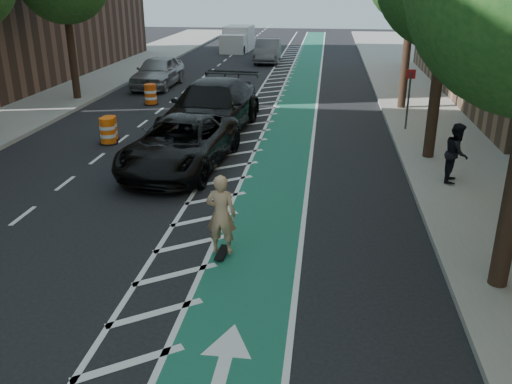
% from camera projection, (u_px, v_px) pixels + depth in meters
% --- Properties ---
extents(ground, '(120.00, 120.00, 0.00)m').
position_uv_depth(ground, '(106.00, 270.00, 11.35)').
color(ground, black).
rests_on(ground, ground).
extents(bike_lane, '(2.00, 90.00, 0.01)m').
position_uv_depth(bike_lane, '(286.00, 142.00, 20.22)').
color(bike_lane, '#18574B').
rests_on(bike_lane, ground).
extents(buffer_strip, '(1.40, 90.00, 0.01)m').
position_uv_depth(buffer_strip, '(246.00, 141.00, 20.40)').
color(buffer_strip, silver).
rests_on(buffer_strip, ground).
extents(sidewalk_right, '(5.00, 90.00, 0.15)m').
position_uv_depth(sidewalk_right, '(466.00, 147.00, 19.42)').
color(sidewalk_right, gray).
rests_on(sidewalk_right, ground).
extents(curb_right, '(0.12, 90.00, 0.16)m').
position_uv_depth(curb_right, '(397.00, 144.00, 19.71)').
color(curb_right, gray).
rests_on(curb_right, ground).
extents(curb_left, '(0.12, 90.00, 0.16)m').
position_uv_depth(curb_left, '(32.00, 131.00, 21.39)').
color(curb_left, gray).
rests_on(curb_left, ground).
extents(sign_post, '(0.35, 0.08, 2.47)m').
position_uv_depth(sign_post, '(408.00, 99.00, 21.02)').
color(sign_post, '#4C4C4C').
rests_on(sign_post, ground).
extents(skateboard, '(0.24, 0.72, 0.10)m').
position_uv_depth(skateboard, '(222.00, 252.00, 11.92)').
color(skateboard, black).
rests_on(skateboard, ground).
extents(skateboarder, '(0.67, 0.46, 1.80)m').
position_uv_depth(skateboarder, '(221.00, 214.00, 11.59)').
color(skateboarder, tan).
rests_on(skateboarder, skateboard).
extents(suv_near, '(3.20, 6.01, 1.61)m').
position_uv_depth(suv_near, '(181.00, 144.00, 17.23)').
color(suv_near, black).
rests_on(suv_near, ground).
extents(suv_far, '(3.38, 7.06, 1.99)m').
position_uv_depth(suv_far, '(212.00, 108.00, 21.14)').
color(suv_far, black).
rests_on(suv_far, ground).
extents(car_silver, '(2.12, 5.03, 1.70)m').
position_uv_depth(car_silver, '(158.00, 72.00, 30.24)').
color(car_silver, '#929397').
rests_on(car_silver, ground).
extents(car_grey, '(1.83, 4.92, 1.61)m').
position_uv_depth(car_grey, '(268.00, 51.00, 39.36)').
color(car_grey, '#56575B').
rests_on(car_grey, ground).
extents(pedestrian, '(0.86, 0.99, 1.74)m').
position_uv_depth(pedestrian, '(456.00, 153.00, 15.60)').
color(pedestrian, black).
rests_on(pedestrian, sidewalk_right).
extents(box_truck, '(2.30, 4.83, 1.98)m').
position_uv_depth(box_truck, '(237.00, 40.00, 45.50)').
color(box_truck, silver).
rests_on(box_truck, ground).
extents(barrel_a, '(0.71, 0.71, 0.96)m').
position_uv_depth(barrel_a, '(108.00, 132.00, 19.91)').
color(barrel_a, '#FF630D').
rests_on(barrel_a, ground).
extents(barrel_b, '(0.66, 0.66, 0.90)m').
position_uv_depth(barrel_b, '(110.00, 129.00, 20.39)').
color(barrel_b, '#FF5E0D').
rests_on(barrel_b, ground).
extents(barrel_c, '(0.72, 0.72, 0.98)m').
position_uv_depth(barrel_c, '(151.00, 95.00, 26.15)').
color(barrel_c, '#E64F0C').
rests_on(barrel_c, ground).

